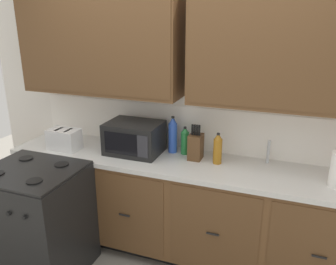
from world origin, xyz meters
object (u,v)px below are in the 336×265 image
(bottle_amber, at_px, (218,149))
(bottle_blue, at_px, (173,135))
(stove_range, at_px, (37,221))
(toaster, at_px, (64,139))
(bottle_green, at_px, (185,141))
(knife_block, at_px, (196,146))
(microwave, at_px, (134,138))

(bottle_amber, height_order, bottle_blue, bottle_blue)
(stove_range, bearing_deg, toaster, 94.96)
(bottle_green, bearing_deg, bottle_amber, -18.35)
(bottle_amber, height_order, bottle_green, bottle_amber)
(knife_block, xyz_separation_m, bottle_green, (-0.12, 0.08, 0.01))
(microwave, xyz_separation_m, bottle_amber, (0.75, 0.02, -0.01))
(stove_range, distance_m, toaster, 0.75)
(microwave, relative_size, toaster, 1.71)
(bottle_blue, bearing_deg, toaster, -163.66)
(toaster, bearing_deg, microwave, 13.40)
(microwave, relative_size, bottle_green, 1.91)
(toaster, distance_m, bottle_blue, 1.00)
(microwave, distance_m, bottle_blue, 0.34)
(stove_range, bearing_deg, knife_block, 31.76)
(bottle_blue, distance_m, bottle_green, 0.12)
(bottle_amber, relative_size, bottle_blue, 0.79)
(toaster, distance_m, bottle_amber, 1.40)
(knife_block, bearing_deg, bottle_green, 146.95)
(stove_range, relative_size, knife_block, 3.06)
(toaster, height_order, bottle_amber, bottle_amber)
(knife_block, height_order, bottle_amber, knife_block)
(stove_range, relative_size, bottle_amber, 3.58)
(knife_block, relative_size, bottle_blue, 0.93)
(bottle_green, bearing_deg, microwave, -163.65)
(bottle_amber, relative_size, bottle_green, 1.06)
(microwave, bearing_deg, stove_range, -131.81)
(toaster, height_order, knife_block, knife_block)
(bottle_blue, relative_size, bottle_green, 1.33)
(stove_range, bearing_deg, bottle_blue, 40.98)
(stove_range, xyz_separation_m, bottle_green, (1.03, 0.79, 0.57))
(knife_block, bearing_deg, bottle_blue, 161.14)
(bottle_amber, bearing_deg, stove_range, -152.98)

